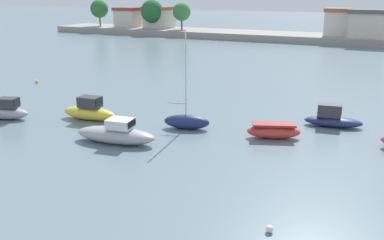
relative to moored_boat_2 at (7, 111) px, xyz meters
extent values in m
ellipsoid|color=#9E9EA3|center=(-0.06, -0.02, -0.17)|extent=(3.87, 2.30, 0.96)
cube|color=#333338|center=(0.23, 0.07, 0.69)|extent=(1.67, 1.37, 0.75)
cube|color=black|center=(0.92, 0.28, 0.76)|extent=(0.33, 0.88, 0.53)
ellipsoid|color=yellow|center=(5.95, 2.64, -0.13)|extent=(4.63, 1.79, 1.03)
cube|color=#333338|center=(6.09, 2.65, 0.79)|extent=(1.76, 1.23, 0.82)
cube|color=black|center=(6.93, 2.72, 0.88)|extent=(0.16, 0.99, 0.58)
ellipsoid|color=#9E9EA3|center=(10.90, -0.85, -0.12)|extent=(5.78, 2.53, 1.06)
cube|color=silver|center=(11.27, -0.80, 0.72)|extent=(1.78, 1.49, 0.62)
cube|color=black|center=(12.07, -0.69, 0.79)|extent=(0.24, 1.15, 0.43)
ellipsoid|color=navy|center=(13.87, 3.81, -0.12)|extent=(3.54, 1.94, 1.05)
cylinder|color=silver|center=(13.82, 3.80, 3.44)|extent=(0.10, 0.10, 6.07)
cylinder|color=#B7B7BC|center=(13.21, 3.65, 1.25)|extent=(1.34, 0.41, 0.08)
ellipsoid|color=#C63833|center=(20.15, 4.50, -0.19)|extent=(3.85, 2.48, 0.92)
cube|color=maroon|center=(20.15, 4.50, 0.34)|extent=(3.10, 2.03, 0.15)
ellipsoid|color=navy|center=(23.51, 8.92, -0.28)|extent=(4.33, 2.03, 0.73)
cube|color=#333338|center=(23.15, 8.87, 0.55)|extent=(1.76, 1.09, 0.93)
cube|color=black|center=(23.97, 8.99, 0.64)|extent=(0.19, 0.77, 0.65)
sphere|color=white|center=(23.03, -7.17, -0.48)|extent=(0.32, 0.32, 0.32)
sphere|color=yellow|center=(-7.91, 11.12, -0.47)|extent=(0.35, 0.35, 0.35)
cube|color=gray|center=(7.08, 63.75, 0.03)|extent=(109.46, 10.75, 1.36)
cube|color=beige|center=(-30.89, 64.00, 2.61)|extent=(5.37, 4.01, 3.79)
cube|color=brown|center=(-30.89, 64.00, 4.85)|extent=(5.91, 4.41, 0.70)
cube|color=beige|center=(-22.96, 65.19, 2.75)|extent=(5.89, 5.42, 4.07)
cube|color=#995B42|center=(-22.96, 65.19, 5.14)|extent=(6.48, 5.97, 0.70)
cube|color=beige|center=(16.90, 64.37, 2.93)|extent=(4.45, 4.92, 4.43)
cube|color=#995B42|center=(16.90, 64.37, 5.49)|extent=(4.90, 5.41, 0.70)
cube|color=beige|center=(22.49, 62.37, 2.89)|extent=(6.53, 5.06, 4.36)
cube|color=#565156|center=(22.49, 62.37, 5.43)|extent=(7.18, 5.56, 0.70)
cylinder|color=brown|center=(-23.38, 62.76, 1.57)|extent=(0.36, 0.36, 1.72)
sphere|color=#235B2D|center=(-23.38, 62.76, 4.49)|extent=(5.14, 5.14, 5.14)
cylinder|color=brown|center=(-16.21, 63.47, 1.82)|extent=(0.36, 0.36, 2.21)
sphere|color=#387A3D|center=(-16.21, 63.47, 4.52)|extent=(3.99, 3.99, 3.99)
cylinder|color=brown|center=(-38.48, 63.33, 1.90)|extent=(0.36, 0.36, 2.37)
sphere|color=#2D6B33|center=(-38.48, 63.33, 4.80)|extent=(4.30, 4.30, 4.30)
camera|label=1|loc=(26.66, -22.55, 9.06)|focal=39.38mm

